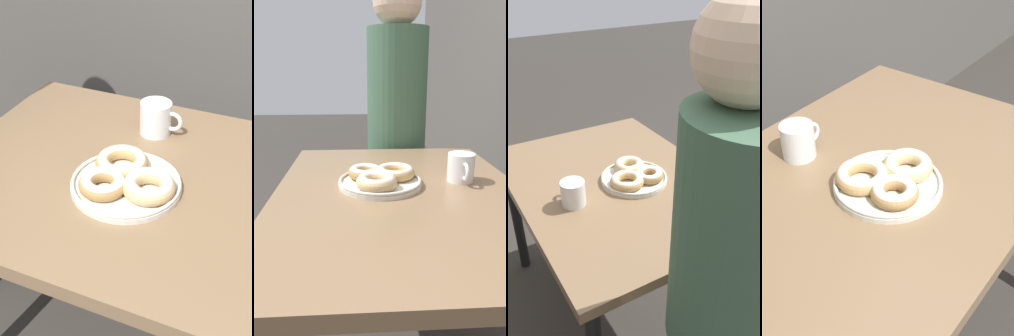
% 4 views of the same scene
% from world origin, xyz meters
% --- Properties ---
extents(dining_table, '(1.08, 0.80, 0.72)m').
position_xyz_m(dining_table, '(0.00, 0.28, 0.64)').
color(dining_table, '#846647').
rests_on(dining_table, ground_plane).
extents(donut_plate, '(0.29, 0.27, 0.06)m').
position_xyz_m(donut_plate, '(-0.04, 0.22, 0.74)').
color(donut_plate, silver).
rests_on(donut_plate, dining_table).
extents(coffee_mug, '(0.13, 0.09, 0.10)m').
position_xyz_m(coffee_mug, '(-0.07, 0.49, 0.77)').
color(coffee_mug, white).
rests_on(coffee_mug, dining_table).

